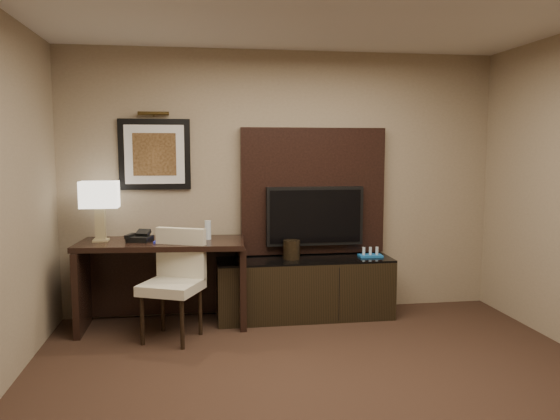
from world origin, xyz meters
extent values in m
cube|color=gray|center=(0.00, 2.50, 1.35)|extent=(4.50, 0.01, 2.70)
cube|color=black|center=(-1.23, 2.15, 0.42)|extent=(1.61, 0.80, 0.83)
cube|color=black|center=(0.17, 2.20, 0.30)|extent=(1.76, 0.49, 0.61)
cube|color=black|center=(0.30, 2.44, 1.27)|extent=(1.50, 0.12, 1.30)
cube|color=black|center=(0.30, 2.34, 1.02)|extent=(1.00, 0.08, 0.60)
cube|color=black|center=(-1.30, 2.48, 1.65)|extent=(0.70, 0.04, 0.70)
cylinder|color=#403014|center=(-1.30, 2.44, 2.05)|extent=(0.04, 0.04, 0.30)
cube|color=#1B24B0|center=(-1.16, 2.13, 0.84)|extent=(0.28, 0.35, 0.02)
imported|color=#C2B598|center=(-1.09, 2.14, 0.95)|extent=(0.18, 0.06, 0.24)
cylinder|color=silver|center=(-0.79, 2.17, 0.92)|extent=(0.07, 0.07, 0.18)
cylinder|color=black|center=(0.03, 2.21, 0.70)|extent=(0.18, 0.18, 0.19)
camera|label=1|loc=(-0.89, -3.09, 1.71)|focal=35.00mm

